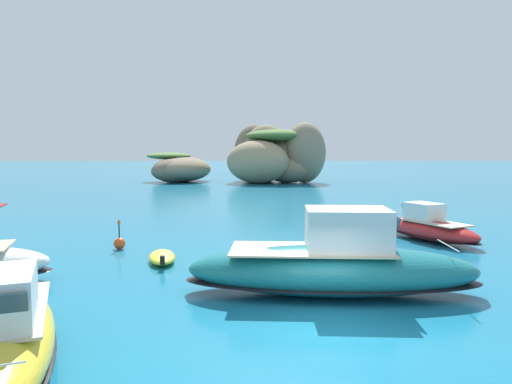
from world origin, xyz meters
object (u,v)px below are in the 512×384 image
object	(u,v)px
islet_small	(178,169)
islet_large	(274,155)
motorboat_teal	(334,266)
motorboat_red	(428,228)
channel_buoy	(119,242)
dinghy_tender	(162,257)

from	to	relation	value
islet_small	islet_large	bearing A→B (deg)	-4.98
islet_large	motorboat_teal	xyz separation A→B (m)	(-3.40, -56.40, -3.03)
motorboat_red	motorboat_teal	bearing A→B (deg)	-127.40
motorboat_teal	channel_buoy	xyz separation A→B (m)	(-8.79, 7.86, -0.63)
motorboat_teal	channel_buoy	bearing A→B (deg)	138.21
islet_large	islet_small	world-z (taller)	islet_large
islet_small	dinghy_tender	distance (m)	52.91
motorboat_red	channel_buoy	size ratio (longest dim) A/B	4.68
dinghy_tender	channel_buoy	distance (m)	3.76
islet_large	motorboat_teal	size ratio (longest dim) A/B	1.66
dinghy_tender	motorboat_teal	bearing A→B (deg)	-38.20
islet_large	motorboat_red	distance (m)	47.32
channel_buoy	motorboat_teal	bearing A→B (deg)	-41.79
motorboat_teal	motorboat_red	bearing A→B (deg)	52.60
islet_small	channel_buoy	bearing A→B (deg)	-87.34
motorboat_red	dinghy_tender	bearing A→B (deg)	-162.13
motorboat_teal	dinghy_tender	distance (m)	8.12
islet_small	motorboat_teal	xyz separation A→B (m)	(11.11, -57.67, -0.99)
motorboat_red	channel_buoy	bearing A→B (deg)	-174.65
channel_buoy	dinghy_tender	bearing A→B (deg)	-49.53
motorboat_teal	channel_buoy	size ratio (longest dim) A/B	6.81
islet_large	motorboat_teal	world-z (taller)	islet_large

